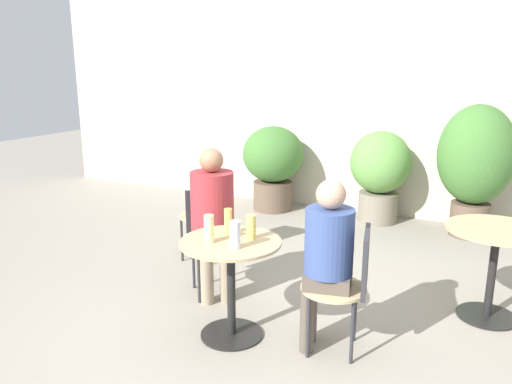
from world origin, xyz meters
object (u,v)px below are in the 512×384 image
at_px(potted_plant_0, 273,162).
at_px(beer_glass_0, 251,227).
at_px(cafe_table_near, 231,268).
at_px(bistro_chair_3, 207,206).
at_px(seated_person_1, 213,211).
at_px(bistro_chair_1, 210,231).
at_px(beer_glass_3, 235,235).
at_px(beer_glass_1, 228,221).
at_px(beer_glass_2, 209,229).
at_px(potted_plant_1, 380,170).
at_px(bistro_chair_0, 349,279).
at_px(seated_person_0, 327,250).
at_px(cafe_table_far, 494,253).
at_px(potted_plant_2, 476,160).

bearing_deg(potted_plant_0, beer_glass_0, -68.99).
xyz_separation_m(cafe_table_near, bistro_chair_3, (-0.95, 1.25, 0.01)).
distance_m(cafe_table_near, seated_person_1, 0.69).
relative_size(bistro_chair_1, beer_glass_3, 4.66).
relative_size(beer_glass_0, beer_glass_1, 0.91).
height_order(beer_glass_2, potted_plant_1, potted_plant_1).
bearing_deg(bistro_chair_3, bistro_chair_0, -29.59).
distance_m(beer_glass_0, potted_plant_1, 3.06).
bearing_deg(seated_person_0, beer_glass_2, -84.94).
xyz_separation_m(bistro_chair_1, beer_glass_2, (0.41, -0.70, 0.29)).
xyz_separation_m(cafe_table_far, beer_glass_0, (-1.53, -0.98, 0.28)).
height_order(beer_glass_1, potted_plant_0, potted_plant_0).
relative_size(cafe_table_far, bistro_chair_1, 0.85).
distance_m(seated_person_0, beer_glass_2, 0.79).
bearing_deg(beer_glass_3, bistro_chair_0, 20.91).
bearing_deg(cafe_table_near, beer_glass_3, -49.47).
relative_size(cafe_table_near, beer_glass_1, 3.88).
bearing_deg(bistro_chair_0, seated_person_0, -90.00).
bearing_deg(beer_glass_1, bistro_chair_0, 2.25).
distance_m(bistro_chair_0, potted_plant_1, 3.03).
bearing_deg(potted_plant_1, bistro_chair_0, -81.56).
bearing_deg(potted_plant_1, cafe_table_near, -96.20).
xyz_separation_m(cafe_table_near, beer_glass_1, (-0.08, 0.12, 0.29)).
relative_size(bistro_chair_0, beer_glass_0, 5.11).
bearing_deg(potted_plant_1, potted_plant_0, -177.34).
distance_m(seated_person_1, potted_plant_2, 3.15).
bearing_deg(potted_plant_0, bistro_chair_3, -87.23).
distance_m(bistro_chair_0, beer_glass_1, 0.91).
relative_size(cafe_table_far, potted_plant_2, 0.49).
xyz_separation_m(bistro_chair_3, beer_glass_2, (0.84, -1.35, 0.29)).
distance_m(bistro_chair_1, potted_plant_1, 2.69).
xyz_separation_m(seated_person_0, seated_person_1, (-1.07, 0.37, 0.03)).
bearing_deg(bistro_chair_1, bistro_chair_3, 82.14).
bearing_deg(bistro_chair_1, beer_glass_1, -88.57).
distance_m(seated_person_0, potted_plant_1, 3.04).
bearing_deg(seated_person_1, bistro_chair_1, 90.00).
height_order(cafe_table_far, bistro_chair_1, bistro_chair_1).
distance_m(seated_person_0, beer_glass_1, 0.73).
bearing_deg(potted_plant_1, beer_glass_2, -97.98).
bearing_deg(cafe_table_near, bistro_chair_1, 131.07).
xyz_separation_m(beer_glass_0, potted_plant_2, (1.28, 2.96, 0.07)).
height_order(beer_glass_0, potted_plant_2, potted_plant_2).
xyz_separation_m(seated_person_1, beer_glass_1, (0.35, -0.37, 0.07)).
xyz_separation_m(bistro_chair_0, beer_glass_2, (-0.90, -0.25, 0.29)).
distance_m(beer_glass_2, beer_glass_3, 0.21).
xyz_separation_m(bistro_chair_0, bistro_chair_1, (-1.31, 0.45, 0.00)).
distance_m(beer_glass_3, potted_plant_2, 3.42).
height_order(beer_glass_3, potted_plant_2, potted_plant_2).
bearing_deg(bistro_chair_1, beer_glass_0, -79.66).
bearing_deg(cafe_table_near, beer_glass_2, -140.57).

